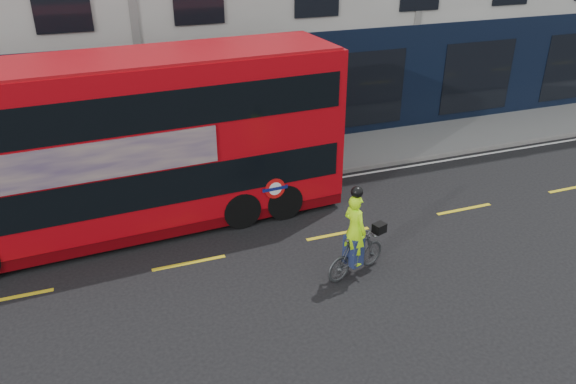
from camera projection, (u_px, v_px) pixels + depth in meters
ground at (203, 299)px, 12.43m from camera, size 120.00×120.00×0.00m
pavement at (158, 179)px, 17.86m from camera, size 60.00×3.00×0.12m
kerb at (165, 199)px, 16.60m from camera, size 60.00×0.12×0.13m
road_edge_line at (167, 205)px, 16.37m from camera, size 58.00×0.10×0.01m
lane_dashes at (189, 263)px, 13.69m from camera, size 58.00×0.12×0.01m
bus at (125, 145)px, 14.26m from camera, size 11.55×3.22×4.60m
cyclist at (356, 246)px, 12.95m from camera, size 1.82×1.02×2.32m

